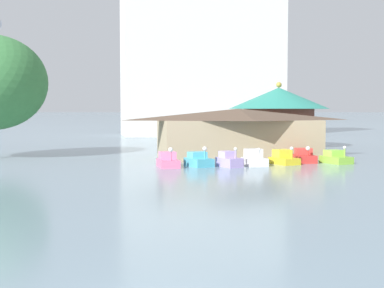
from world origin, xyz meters
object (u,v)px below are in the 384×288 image
Objects in this scene: pedal_boat_white at (254,159)px; background_building_block at (201,58)px; pedal_boat_pink at (168,161)px; pedal_boat_yellow at (284,158)px; boathouse at (238,132)px; pedal_boat_lime at (336,158)px; green_roof_pavilion at (279,112)px; pedal_boat_cyan at (199,160)px; pedal_boat_lavender at (229,160)px; pedal_boat_red at (304,157)px.

background_building_block is at bearing 168.67° from pedal_boat_white.
pedal_boat_pink is 1.00× the size of pedal_boat_yellow.
background_building_block reaches higher than boathouse.
green_roof_pavilion is (2.24, 20.75, 3.93)m from pedal_boat_lime.
pedal_boat_white is 0.08× the size of background_building_block.
pedal_boat_yellow is at bearing 76.21° from pedal_boat_cyan.
pedal_boat_lime is 0.24× the size of green_roof_pavilion.
background_building_block reaches higher than pedal_boat_lime.
pedal_boat_cyan is (2.59, 0.00, -0.01)m from pedal_boat_pink.
pedal_boat_white is 7.29m from boathouse.
background_building_block is at bearing 152.15° from pedal_boat_lavender.
pedal_boat_red is (2.31, 1.00, 0.02)m from pedal_boat_yellow.
pedal_boat_red is at bearing 104.39° from pedal_boat_white.
pedal_boat_cyan is at bearing -124.85° from green_roof_pavilion.
pedal_boat_cyan is at bearing -76.54° from pedal_boat_red.
pedal_boat_lavender reaches higher than pedal_boat_white.
boathouse is at bearing 124.31° from pedal_boat_cyan.
pedal_boat_white is at bearing -90.18° from pedal_boat_yellow.
pedal_boat_red is at bearing -91.99° from background_building_block.
pedal_boat_lime is 0.10× the size of background_building_block.
pedal_boat_lime is (12.42, 0.31, -0.03)m from pedal_boat_cyan.
background_building_block is (-2.85, 33.89, 9.99)m from green_roof_pavilion.
green_roof_pavilion reaches higher than pedal_boat_pink.
pedal_boat_lime is 56.39m from background_building_block.
boathouse is 50.09m from background_building_block.
pedal_boat_lavender is 7.87m from pedal_boat_red.
pedal_boat_lavender is 1.05× the size of pedal_boat_white.
pedal_boat_pink reaches higher than pedal_boat_lime.
boathouse is 17.21m from green_roof_pavilion.
green_roof_pavilion is at bearing 171.60° from pedal_boat_red.
pedal_boat_lavender is at bearing -91.39° from pedal_boat_yellow.
pedal_boat_pink reaches higher than pedal_boat_yellow.
green_roof_pavilion is (7.02, 20.60, 3.90)m from pedal_boat_yellow.
pedal_boat_cyan is 57.89m from background_building_block.
boathouse is (-7.08, 6.41, 2.05)m from pedal_boat_lime.
pedal_boat_white is 0.81× the size of pedal_boat_lime.
pedal_boat_lavender is 10.07m from pedal_boat_lime.
background_building_block is (1.86, 53.48, 13.87)m from pedal_boat_red.
pedal_boat_white is 0.97× the size of pedal_boat_red.
pedal_boat_cyan is 8.82m from boathouse.
pedal_boat_lavender is 0.16× the size of boathouse.
pedal_boat_red is 0.83× the size of pedal_boat_lime.
pedal_boat_cyan is 25.96m from green_roof_pavilion.
pedal_boat_pink is 15.01m from pedal_boat_lime.
pedal_boat_cyan is at bearing 88.25° from pedal_boat_pink.
green_roof_pavilion is (9.33, 14.34, 1.89)m from boathouse.
pedal_boat_cyan reaches higher than pedal_boat_lime.
pedal_boat_white reaches higher than pedal_boat_red.
pedal_boat_white is 0.15× the size of boathouse.
pedal_boat_lime is 0.19× the size of boathouse.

